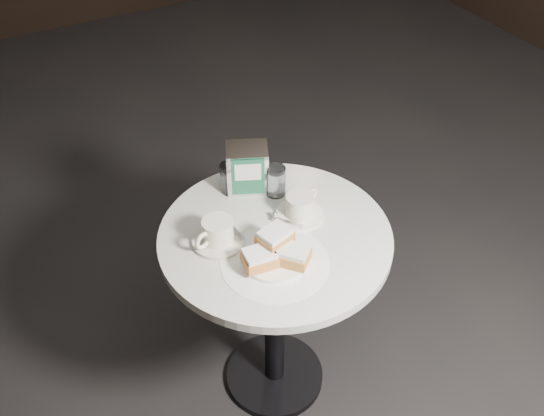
% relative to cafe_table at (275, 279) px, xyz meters
% --- Properties ---
extents(ground, '(7.00, 7.00, 0.00)m').
position_rel_cafe_table_xyz_m(ground, '(0.00, 0.00, -0.55)').
color(ground, black).
rests_on(ground, ground).
extents(cafe_table, '(0.70, 0.70, 0.74)m').
position_rel_cafe_table_xyz_m(cafe_table, '(0.00, 0.00, 0.00)').
color(cafe_table, black).
rests_on(cafe_table, ground).
extents(sugar_spill, '(0.35, 0.35, 0.00)m').
position_rel_cafe_table_xyz_m(sugar_spill, '(-0.06, -0.10, 0.20)').
color(sugar_spill, white).
rests_on(sugar_spill, cafe_table).
extents(beignet_plate, '(0.24, 0.24, 0.09)m').
position_rel_cafe_table_xyz_m(beignet_plate, '(-0.06, -0.10, 0.23)').
color(beignet_plate, white).
rests_on(beignet_plate, cafe_table).
extents(coffee_cup_left, '(0.20, 0.20, 0.08)m').
position_rel_cafe_table_xyz_m(coffee_cup_left, '(-0.16, 0.05, 0.23)').
color(coffee_cup_left, beige).
rests_on(coffee_cup_left, cafe_table).
extents(coffee_cup_right, '(0.19, 0.19, 0.08)m').
position_rel_cafe_table_xyz_m(coffee_cup_right, '(0.10, 0.03, 0.23)').
color(coffee_cup_right, white).
rests_on(coffee_cup_right, cafe_table).
extents(water_glass_left, '(0.08, 0.08, 0.10)m').
position_rel_cafe_table_xyz_m(water_glass_left, '(-0.03, 0.25, 0.25)').
color(water_glass_left, silver).
rests_on(water_glass_left, cafe_table).
extents(water_glass_right, '(0.08, 0.08, 0.10)m').
position_rel_cafe_table_xyz_m(water_glass_right, '(0.09, 0.16, 0.25)').
color(water_glass_right, silver).
rests_on(water_glass_right, cafe_table).
extents(napkin_dispenser, '(0.16, 0.15, 0.15)m').
position_rel_cafe_table_xyz_m(napkin_dispenser, '(0.03, 0.24, 0.27)').
color(napkin_dispenser, silver).
rests_on(napkin_dispenser, cafe_table).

